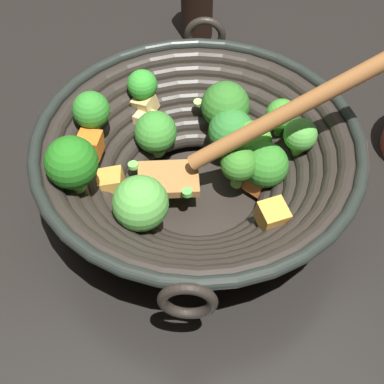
% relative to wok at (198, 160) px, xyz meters
% --- Properties ---
extents(ground_plane, '(4.00, 4.00, 0.00)m').
position_rel_wok_xyz_m(ground_plane, '(0.00, -0.00, -0.07)').
color(ground_plane, black).
extents(wok, '(0.40, 0.41, 0.24)m').
position_rel_wok_xyz_m(wok, '(0.00, 0.00, 0.00)').
color(wok, black).
rests_on(wok, ground).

